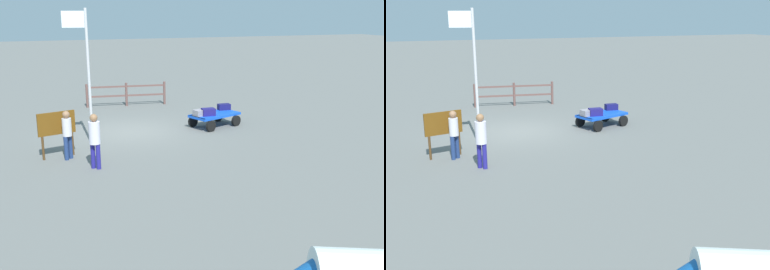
% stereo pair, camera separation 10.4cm
% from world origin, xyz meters
% --- Properties ---
extents(ground_plane, '(120.00, 120.00, 0.00)m').
position_xyz_m(ground_plane, '(0.00, 0.00, 0.00)').
color(ground_plane, slate).
extents(luggage_cart, '(2.34, 1.83, 0.55)m').
position_xyz_m(luggage_cart, '(-3.49, 0.30, 0.42)').
color(luggage_cart, blue).
rests_on(luggage_cart, ground).
extents(suitcase_olive, '(0.59, 0.52, 0.25)m').
position_xyz_m(suitcase_olive, '(-2.79, 0.46, 0.67)').
color(suitcase_olive, gray).
rests_on(suitcase_olive, luggage_cart).
extents(suitcase_dark, '(0.54, 0.34, 0.26)m').
position_xyz_m(suitcase_dark, '(-4.19, -0.29, 0.68)').
color(suitcase_dark, '#16154F').
rests_on(suitcase_dark, luggage_cart).
extents(suitcase_grey, '(0.56, 0.38, 0.30)m').
position_xyz_m(suitcase_grey, '(-3.12, 0.55, 0.70)').
color(suitcase_grey, navy).
rests_on(suitcase_grey, luggage_cart).
extents(worker_lead, '(0.43, 0.43, 1.63)m').
position_xyz_m(worker_lead, '(2.74, 2.82, 0.93)').
color(worker_lead, navy).
rests_on(worker_lead, ground).
extents(worker_trailing, '(0.49, 0.49, 1.74)m').
position_xyz_m(worker_trailing, '(2.03, 4.09, 1.02)').
color(worker_trailing, navy).
rests_on(worker_trailing, ground).
extents(flagpole, '(0.85, 0.13, 4.85)m').
position_xyz_m(flagpole, '(1.86, 1.49, 2.84)').
color(flagpole, silver).
rests_on(flagpole, ground).
extents(signboard, '(1.23, 0.39, 1.55)m').
position_xyz_m(signboard, '(3.04, 2.52, 1.06)').
color(signboard, '#4C3319').
rests_on(signboard, ground).
extents(wooden_fence, '(4.03, 0.58, 1.18)m').
position_xyz_m(wooden_fence, '(-0.93, -5.26, 0.68)').
color(wooden_fence, brown).
rests_on(wooden_fence, ground).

